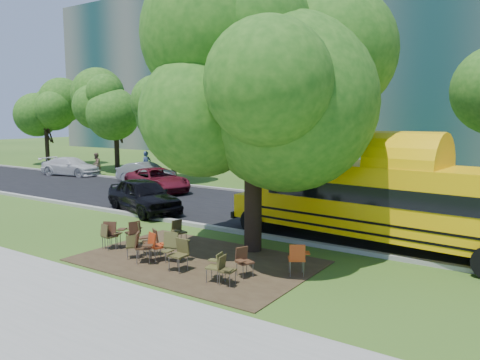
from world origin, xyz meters
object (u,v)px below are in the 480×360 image
Objects in this scene: chair_1 at (108,234)px; pedestrian_b at (96,164)px; chair_3 at (151,240)px; chair_11 at (174,243)px; chair_0 at (112,232)px; chair_4 at (156,244)px; chair_14 at (142,244)px; chair_10 at (178,230)px; chair_7 at (225,268)px; pedestrian_a at (147,165)px; chair_5 at (179,252)px; chair_8 at (134,230)px; school_bus at (403,202)px; bg_car_red at (157,180)px; chair_12 at (243,259)px; bg_car_white at (71,167)px; chair_2 at (133,244)px; chair_6 at (217,264)px; chair_9 at (136,231)px; main_tree at (253,82)px; black_car at (144,196)px; bg_car_silver at (146,173)px.

pedestrian_b is at bearing 152.16° from chair_1.
chair_11 is (1.09, -0.17, 0.08)m from chair_3.
chair_0 is 1.05× the size of chair_4.
chair_4 is at bearing -174.93° from chair_11.
chair_14 is (1.92, -0.56, -0.01)m from chair_0.
chair_1 is 1.04× the size of chair_10.
chair_7 is 0.80× the size of chair_11.
chair_3 is 0.43× the size of pedestrian_a.
chair_14 is (-1.38, -0.07, 0.01)m from chair_5.
school_bus is at bearing -39.05° from chair_8.
bg_car_red is at bearing -18.03° from chair_3.
chair_10 is (1.10, 0.97, -0.02)m from chair_8.
chair_3 reaches higher than chair_7.
chair_11 is 0.58× the size of pedestrian_b.
chair_12 is (2.88, 0.34, -0.06)m from chair_4.
chair_3 is at bearing -66.56° from chair_12.
chair_0 is 21.23m from bg_car_white.
chair_5 reaches higher than chair_1.
chair_5 reaches higher than chair_12.
chair_11 is (2.68, 0.00, 0.01)m from chair_0.
chair_0 is at bearing 35.05° from chair_3.
chair_2 is 1.37m from chair_11.
chair_9 is at bearing 61.02° from chair_6.
chair_10 is at bearing -162.81° from main_tree.
pedestrian_b is at bearing 164.84° from chair_4.
chair_2 is (1.37, -0.40, -0.12)m from chair_0.
chair_0 reaches higher than chair_10.
black_car is 9.85m from bg_car_silver.
black_car reaches higher than chair_8.
chair_7 is 3.12m from chair_14.
chair_5 is at bearing -54.96° from chair_11.
chair_14 is at bearing 142.94° from chair_3.
bg_car_white is (-22.86, 12.18, 0.20)m from chair_7.
main_tree is 6.28m from chair_9.
chair_3 is 1.39m from chair_9.
chair_12 is (4.74, -0.51, -0.03)m from chair_8.
chair_3 is at bearing -138.68° from bg_car_silver.
pedestrian_b reaches higher than bg_car_red.
chair_3 is at bearing 19.76° from chair_2.
chair_5 is 0.20× the size of bg_car_white.
chair_10 is at bearing -48.80° from chair_5.
chair_9 is at bearing 146.62° from chair_11.
chair_12 is at bearing -107.12° from bg_car_red.
main_tree is 10.73× the size of chair_10.
black_car is (-8.49, 5.47, 0.30)m from chair_7.
chair_6 is (3.12, -0.79, -0.02)m from chair_3.
school_bus reaches higher than black_car.
chair_2 is (-2.55, -2.80, -4.90)m from main_tree.
chair_0 is 4.75m from chair_6.
bg_car_red is (-3.68, 4.70, -0.09)m from black_car.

